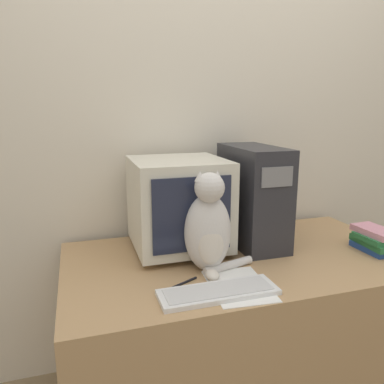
{
  "coord_description": "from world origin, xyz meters",
  "views": [
    {
      "loc": [
        -0.67,
        -1.0,
        1.37
      ],
      "look_at": [
        -0.22,
        0.46,
        1.03
      ],
      "focal_mm": 35.0,
      "sensor_mm": 36.0,
      "label": 1
    }
  ],
  "objects": [
    {
      "name": "keyboard",
      "position": [
        -0.23,
        0.12,
        0.74
      ],
      "size": [
        0.42,
        0.14,
        0.02
      ],
      "color": "silver",
      "rests_on": "desk"
    },
    {
      "name": "paper_sheet",
      "position": [
        -0.13,
        0.16,
        0.73
      ],
      "size": [
        0.23,
        0.31,
        0.0
      ],
      "color": "white",
      "rests_on": "desk"
    },
    {
      "name": "desk",
      "position": [
        0.0,
        0.41,
        0.37
      ],
      "size": [
        1.53,
        0.82,
        0.73
      ],
      "color": "tan",
      "rests_on": "ground_plane"
    },
    {
      "name": "computer_tower",
      "position": [
        0.12,
        0.56,
        0.96
      ],
      "size": [
        0.21,
        0.43,
        0.47
      ],
      "color": "#28282D",
      "rests_on": "desk"
    },
    {
      "name": "book_stack",
      "position": [
        0.61,
        0.29,
        0.78
      ],
      "size": [
        0.15,
        0.22,
        0.11
      ],
      "color": "#234793",
      "rests_on": "desk"
    },
    {
      "name": "wall_back",
      "position": [
        0.0,
        0.89,
        1.25
      ],
      "size": [
        7.0,
        0.05,
        2.5
      ],
      "color": "beige",
      "rests_on": "ground_plane"
    },
    {
      "name": "cat",
      "position": [
        -0.19,
        0.32,
        0.91
      ],
      "size": [
        0.3,
        0.23,
        0.41
      ],
      "rotation": [
        0.0,
        0.0,
        -0.14
      ],
      "color": "silver",
      "rests_on": "desk"
    },
    {
      "name": "pen",
      "position": [
        -0.33,
        0.23,
        0.74
      ],
      "size": [
        0.14,
        0.08,
        0.01
      ],
      "color": "black",
      "rests_on": "desk"
    },
    {
      "name": "crt_monitor",
      "position": [
        -0.24,
        0.58,
        0.95
      ],
      "size": [
        0.41,
        0.42,
        0.42
      ],
      "color": "beige",
      "rests_on": "desk"
    }
  ]
}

